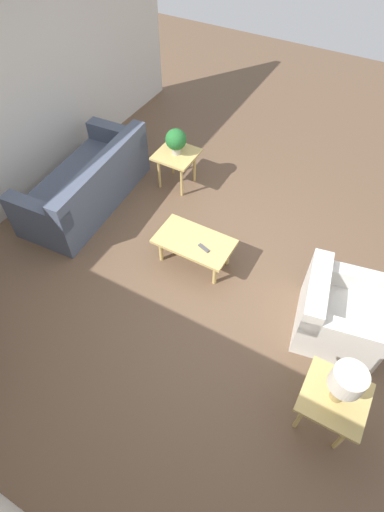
% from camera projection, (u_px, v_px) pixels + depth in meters
% --- Properties ---
extents(ground_plane, '(14.00, 14.00, 0.00)m').
position_uv_depth(ground_plane, '(213.00, 275.00, 4.96)').
color(ground_plane, brown).
extents(sofa, '(1.07, 2.09, 0.83)m').
position_uv_depth(sofa, '(88.00, 185.00, 5.59)').
color(sofa, '#4C566B').
rests_on(sofa, ground_plane).
extents(armchair, '(0.99, 1.00, 0.76)m').
position_uv_depth(armchair, '(336.00, 313.00, 4.24)').
color(armchair, silver).
rests_on(armchair, ground_plane).
extents(coffee_table, '(0.94, 0.53, 0.40)m').
position_uv_depth(coffee_table, '(194.00, 243.00, 4.83)').
color(coffee_table, tan).
rests_on(coffee_table, ground_plane).
extents(side_table_plant, '(0.56, 0.56, 0.55)m').
position_uv_depth(side_table_plant, '(177.00, 158.00, 5.71)').
color(side_table_plant, tan).
rests_on(side_table_plant, ground_plane).
extents(side_table_lamp, '(0.56, 0.56, 0.55)m').
position_uv_depth(side_table_lamp, '(333.00, 400.00, 3.49)').
color(side_table_lamp, tan).
rests_on(side_table_lamp, ground_plane).
extents(potted_plant, '(0.30, 0.30, 0.38)m').
position_uv_depth(potted_plant, '(176.00, 140.00, 5.48)').
color(potted_plant, '#B2ADA3').
rests_on(potted_plant, side_table_plant).
extents(table_lamp, '(0.28, 0.28, 0.46)m').
position_uv_depth(table_lamp, '(347.00, 382.00, 3.18)').
color(table_lamp, '#997F4C').
rests_on(table_lamp, side_table_lamp).
extents(remote_control, '(0.16, 0.09, 0.02)m').
position_uv_depth(remote_control, '(204.00, 248.00, 4.71)').
color(remote_control, '#4C4C51').
rests_on(remote_control, coffee_table).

